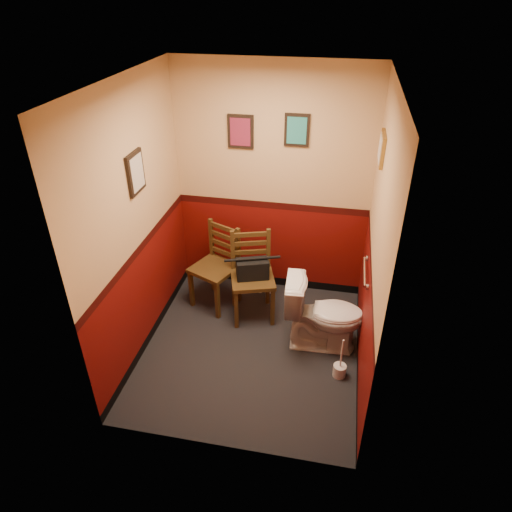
# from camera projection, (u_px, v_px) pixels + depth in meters

# --- Properties ---
(floor) EXTENTS (2.20, 2.40, 0.00)m
(floor) POSITION_uv_depth(u_px,v_px,m) (251.00, 348.00, 4.84)
(floor) COLOR black
(floor) RESTS_ON ground
(ceiling) EXTENTS (2.20, 2.40, 0.00)m
(ceiling) POSITION_uv_depth(u_px,v_px,m) (250.00, 81.00, 3.41)
(ceiling) COLOR silver
(ceiling) RESTS_ON ground
(wall_back) EXTENTS (2.20, 0.00, 2.70)m
(wall_back) POSITION_uv_depth(u_px,v_px,m) (272.00, 186.00, 5.12)
(wall_back) COLOR #590A07
(wall_back) RESTS_ON ground
(wall_front) EXTENTS (2.20, 0.00, 2.70)m
(wall_front) POSITION_uv_depth(u_px,v_px,m) (215.00, 322.00, 3.12)
(wall_front) COLOR #590A07
(wall_front) RESTS_ON ground
(wall_left) EXTENTS (0.00, 2.40, 2.70)m
(wall_left) POSITION_uv_depth(u_px,v_px,m) (137.00, 226.00, 4.30)
(wall_left) COLOR #590A07
(wall_left) RESTS_ON ground
(wall_right) EXTENTS (0.00, 2.40, 2.70)m
(wall_right) POSITION_uv_depth(u_px,v_px,m) (375.00, 250.00, 3.94)
(wall_right) COLOR #590A07
(wall_right) RESTS_ON ground
(grab_bar) EXTENTS (0.05, 0.56, 0.06)m
(grab_bar) POSITION_uv_depth(u_px,v_px,m) (365.00, 272.00, 4.37)
(grab_bar) COLOR silver
(grab_bar) RESTS_ON wall_right
(framed_print_back_a) EXTENTS (0.28, 0.04, 0.36)m
(framed_print_back_a) POSITION_uv_depth(u_px,v_px,m) (241.00, 132.00, 4.85)
(framed_print_back_a) COLOR black
(framed_print_back_a) RESTS_ON wall_back
(framed_print_back_b) EXTENTS (0.26, 0.04, 0.34)m
(framed_print_back_b) POSITION_uv_depth(u_px,v_px,m) (297.00, 130.00, 4.72)
(framed_print_back_b) COLOR black
(framed_print_back_b) RESTS_ON wall_back
(framed_print_left) EXTENTS (0.04, 0.30, 0.38)m
(framed_print_left) POSITION_uv_depth(u_px,v_px,m) (136.00, 173.00, 4.12)
(framed_print_left) COLOR black
(framed_print_left) RESTS_ON wall_left
(framed_print_right) EXTENTS (0.04, 0.34, 0.28)m
(framed_print_right) POSITION_uv_depth(u_px,v_px,m) (382.00, 149.00, 4.08)
(framed_print_right) COLOR olive
(framed_print_right) RESTS_ON wall_right
(toilet) EXTENTS (0.84, 0.50, 0.80)m
(toilet) POSITION_uv_depth(u_px,v_px,m) (324.00, 315.00, 4.68)
(toilet) COLOR white
(toilet) RESTS_ON floor
(toilet_brush) EXTENTS (0.13, 0.13, 0.46)m
(toilet_brush) POSITION_uv_depth(u_px,v_px,m) (340.00, 370.00, 4.47)
(toilet_brush) COLOR silver
(toilet_brush) RESTS_ON floor
(chair_left) EXTENTS (0.61, 0.61, 0.99)m
(chair_left) POSITION_uv_depth(u_px,v_px,m) (217.00, 267.00, 5.27)
(chair_left) COLOR #402B13
(chair_left) RESTS_ON floor
(chair_right) EXTENTS (0.59, 0.59, 1.00)m
(chair_right) POSITION_uv_depth(u_px,v_px,m) (252.00, 276.00, 5.09)
(chair_right) COLOR #402B13
(chair_right) RESTS_ON floor
(handbag) EXTENTS (0.39, 0.28, 0.25)m
(handbag) POSITION_uv_depth(u_px,v_px,m) (252.00, 269.00, 4.98)
(handbag) COLOR black
(handbag) RESTS_ON chair_right
(tp_stack) EXTENTS (0.21, 0.13, 0.37)m
(tp_stack) POSITION_uv_depth(u_px,v_px,m) (264.00, 281.00, 5.62)
(tp_stack) COLOR silver
(tp_stack) RESTS_ON floor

